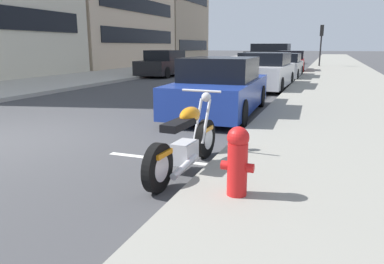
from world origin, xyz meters
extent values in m
plane|color=#3D3D3F|center=(0.00, 0.00, 0.00)|extent=(260.00, 260.00, 0.00)
cube|color=gray|center=(12.00, -6.30, 0.07)|extent=(120.00, 4.40, 0.14)
cube|color=#ADA89E|center=(12.00, 6.50, 0.07)|extent=(120.00, 5.00, 0.14)
cube|color=silver|center=(0.00, -3.40, 0.00)|extent=(0.12, 2.20, 0.01)
cylinder|color=black|center=(0.36, -3.83, 0.31)|extent=(0.62, 0.15, 0.61)
cylinder|color=silver|center=(0.36, -3.83, 0.31)|extent=(0.34, 0.14, 0.34)
cylinder|color=black|center=(-1.18, -3.74, 0.31)|extent=(0.62, 0.15, 0.61)
cylinder|color=silver|center=(-1.18, -3.74, 0.31)|extent=(0.34, 0.14, 0.34)
cube|color=silver|center=(-0.41, -3.78, 0.29)|extent=(0.41, 0.28, 0.30)
cube|color=black|center=(-0.59, -3.77, 0.73)|extent=(0.69, 0.26, 0.10)
ellipsoid|color=orange|center=(-0.23, -3.79, 0.79)|extent=(0.49, 0.27, 0.24)
cube|color=orange|center=(-1.14, -3.74, 0.47)|extent=(0.37, 0.20, 0.06)
cube|color=orange|center=(0.34, -3.83, 0.47)|extent=(0.33, 0.18, 0.06)
cylinder|color=silver|center=(0.22, -3.75, 0.62)|extent=(0.34, 0.06, 0.65)
cylinder|color=silver|center=(0.21, -3.89, 0.62)|extent=(0.34, 0.06, 0.65)
cylinder|color=silver|center=(0.18, -3.82, 1.09)|extent=(0.07, 0.62, 0.04)
sphere|color=silver|center=(0.38, -3.83, 0.97)|extent=(0.15, 0.15, 0.15)
cylinder|color=silver|center=(-0.72, -3.91, 0.20)|extent=(0.71, 0.13, 0.16)
cube|color=navy|center=(4.12, -2.99, 0.52)|extent=(4.49, 1.98, 0.72)
cube|color=black|center=(4.02, -2.99, 1.17)|extent=(2.14, 1.75, 0.57)
cylinder|color=black|center=(5.55, -2.11, 0.31)|extent=(0.63, 0.24, 0.62)
cylinder|color=black|center=(5.61, -3.76, 0.31)|extent=(0.63, 0.24, 0.62)
cylinder|color=black|center=(2.63, -2.22, 0.31)|extent=(0.63, 0.24, 0.62)
cylinder|color=black|center=(2.69, -3.87, 0.31)|extent=(0.63, 0.24, 0.62)
cube|color=silver|center=(10.31, -3.10, 0.57)|extent=(4.65, 1.98, 0.82)
cube|color=black|center=(10.35, -3.10, 1.23)|extent=(2.57, 1.78, 0.49)
cylinder|color=black|center=(11.85, -2.28, 0.31)|extent=(0.62, 0.23, 0.62)
cylinder|color=black|center=(11.81, -3.99, 0.31)|extent=(0.62, 0.23, 0.62)
cylinder|color=black|center=(8.81, -2.21, 0.31)|extent=(0.62, 0.23, 0.62)
cylinder|color=black|center=(8.77, -3.93, 0.31)|extent=(0.62, 0.23, 0.62)
cube|color=gray|center=(15.57, -3.23, 0.53)|extent=(4.36, 1.82, 0.74)
cube|color=black|center=(15.43, -3.23, 1.12)|extent=(2.27, 1.68, 0.46)
cylinder|color=black|center=(17.01, -2.40, 0.31)|extent=(0.62, 0.22, 0.62)
cylinder|color=black|center=(17.01, -4.06, 0.31)|extent=(0.62, 0.22, 0.62)
cylinder|color=black|center=(14.13, -2.40, 0.31)|extent=(0.62, 0.22, 0.62)
cylinder|color=black|center=(14.13, -4.06, 0.31)|extent=(0.62, 0.22, 0.62)
cube|color=#AD1919|center=(21.04, -3.07, 0.52)|extent=(4.13, 2.02, 0.72)
cube|color=black|center=(20.81, -3.09, 1.15)|extent=(2.29, 1.77, 0.54)
cylinder|color=black|center=(22.32, -2.18, 0.31)|extent=(0.63, 0.26, 0.62)
cylinder|color=black|center=(22.41, -3.81, 0.31)|extent=(0.63, 0.26, 0.62)
cylinder|color=black|center=(19.66, -2.34, 0.31)|extent=(0.63, 0.26, 0.62)
cylinder|color=black|center=(19.76, -3.96, 0.31)|extent=(0.63, 0.26, 0.62)
cube|color=black|center=(33.17, 0.15, 0.72)|extent=(2.35, 5.25, 0.89)
cube|color=black|center=(33.17, 0.15, 1.56)|extent=(2.13, 3.81, 0.78)
cylinder|color=black|center=(32.39, 1.95, 0.38)|extent=(0.31, 0.78, 0.76)
cylinder|color=black|center=(34.19, 1.83, 0.38)|extent=(0.31, 0.78, 0.76)
cylinder|color=black|center=(32.15, -1.53, 0.38)|extent=(0.31, 0.78, 0.76)
cylinder|color=black|center=(33.95, -1.65, 0.38)|extent=(0.31, 0.78, 0.76)
cube|color=black|center=(14.67, 3.49, 0.54)|extent=(4.23, 1.88, 0.77)
cube|color=black|center=(14.79, 3.49, 1.21)|extent=(2.27, 1.69, 0.56)
cylinder|color=black|center=(13.26, 2.72, 0.31)|extent=(0.63, 0.24, 0.62)
cylinder|color=black|center=(13.30, 4.34, 0.31)|extent=(0.63, 0.24, 0.62)
cylinder|color=black|center=(16.03, 2.65, 0.31)|extent=(0.63, 0.24, 0.62)
cylinder|color=black|center=(16.07, 4.27, 0.31)|extent=(0.63, 0.24, 0.62)
cylinder|color=red|center=(-1.26, -4.74, 0.43)|extent=(0.22, 0.22, 0.59)
sphere|color=red|center=(-1.26, -4.74, 0.79)|extent=(0.24, 0.24, 0.24)
cylinder|color=red|center=(-1.26, -4.60, 0.46)|extent=(0.10, 0.08, 0.10)
cylinder|color=red|center=(-1.26, -4.88, 0.46)|extent=(0.10, 0.08, 0.10)
cylinder|color=black|center=(26.73, -4.80, 1.75)|extent=(0.12, 0.12, 3.22)
cube|color=black|center=(26.73, -4.80, 2.93)|extent=(0.28, 0.28, 0.85)
sphere|color=red|center=(26.88, -4.80, 3.18)|extent=(0.14, 0.14, 0.14)
sphere|color=gold|center=(26.88, -4.80, 2.92)|extent=(0.14, 0.14, 0.14)
sphere|color=green|center=(26.88, -4.80, 2.66)|extent=(0.14, 0.14, 0.14)
cube|color=black|center=(8.30, 8.77, 3.03)|extent=(10.94, 0.06, 1.10)
cube|color=black|center=(21.92, 8.77, 2.50)|extent=(11.40, 0.06, 1.10)
cube|color=black|center=(21.92, 8.77, 4.84)|extent=(11.40, 0.06, 1.10)
cube|color=tan|center=(34.16, 12.98, 4.06)|extent=(10.33, 8.36, 8.12)
cube|color=black|center=(34.16, 8.77, 1.79)|extent=(8.68, 0.06, 1.10)
camera|label=1|loc=(-4.94, -5.59, 1.74)|focal=33.91mm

